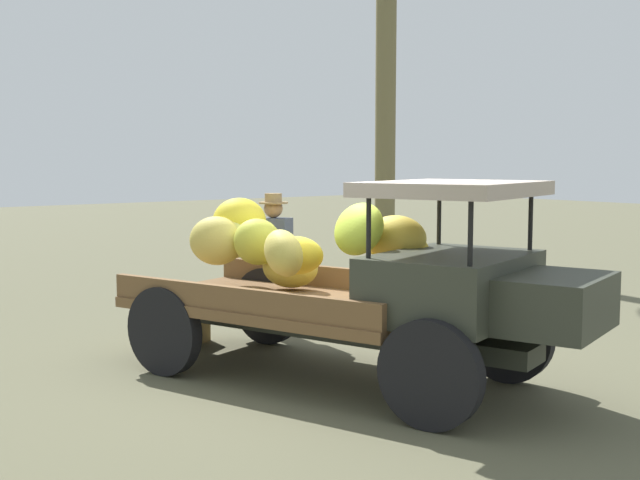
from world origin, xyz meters
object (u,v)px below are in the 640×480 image
(farmer, at_px, (273,255))
(wooden_crate, at_px, (182,324))
(loose_banana_bunch, at_px, (468,322))
(truck, at_px, (364,280))

(farmer, distance_m, wooden_crate, 1.33)
(loose_banana_bunch, bearing_deg, farmer, -132.68)
(truck, bearing_deg, loose_banana_bunch, 89.07)
(truck, relative_size, farmer, 2.81)
(truck, xyz_separation_m, farmer, (-2.20, 0.51, -0.01))
(farmer, relative_size, wooden_crate, 2.88)
(wooden_crate, bearing_deg, loose_banana_bunch, 58.19)
(farmer, relative_size, loose_banana_bunch, 2.77)
(truck, height_order, wooden_crate, truck)
(farmer, height_order, loose_banana_bunch, farmer)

